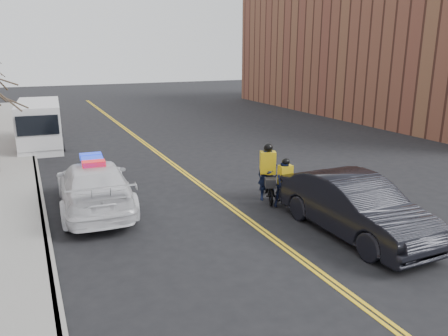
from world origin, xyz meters
TOP-DOWN VIEW (x-y plane):
  - ground at (0.00, 0.00)m, footprint 120.00×120.00m
  - center_line_left at (-0.08, 8.00)m, footprint 0.10×60.00m
  - center_line_right at (0.08, 8.00)m, footprint 0.10×60.00m
  - curb at (-6.00, 8.00)m, footprint 0.20×60.00m
  - building_across at (22.00, 18.00)m, footprint 12.00×30.00m
  - police_cruiser at (-4.31, 3.97)m, footprint 2.67×5.89m
  - dark_sedan at (2.33, -1.42)m, footprint 1.95×5.40m
  - cargo_van at (-5.51, 15.29)m, footprint 2.61×6.11m
  - cyclist_near at (1.55, 2.34)m, footprint 1.53×2.27m
  - cyclist_far at (1.75, 1.47)m, footprint 0.80×1.74m

SIDE VIEW (x-z plane):
  - ground at x=0.00m, z-range 0.00..0.00m
  - center_line_left at x=-0.08m, z-range 0.00..0.01m
  - center_line_right at x=0.08m, z-range 0.00..0.01m
  - curb at x=-6.00m, z-range 0.00..0.15m
  - cyclist_far at x=1.75m, z-range -0.18..1.56m
  - cyclist_near at x=1.55m, z-range -0.32..1.79m
  - police_cruiser at x=-4.31m, z-range -0.07..1.76m
  - dark_sedan at x=2.33m, z-range 0.00..1.77m
  - cargo_van at x=-5.51m, z-range -0.03..2.48m
  - building_across at x=22.00m, z-range 0.00..11.00m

